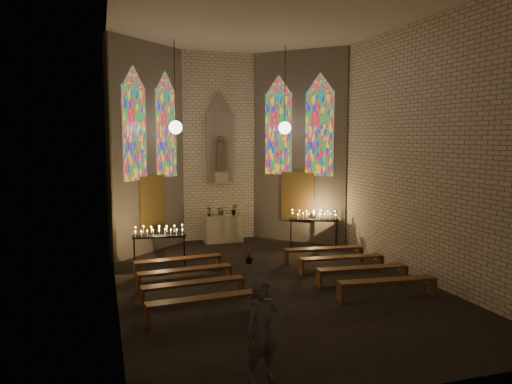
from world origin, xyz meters
TOP-DOWN VIEW (x-y plane):
  - floor at (0.00, 0.00)m, footprint 12.00×12.00m
  - room at (-0.00, 3.37)m, footprint 8.22×12.43m
  - altar at (0.00, 5.45)m, footprint 1.40×0.60m
  - flower_vase_left at (-0.55, 5.38)m, footprint 0.20×0.15m
  - flower_vase_center at (-0.07, 5.51)m, footprint 0.42×0.40m
  - flower_vase_right at (0.40, 5.40)m, footprint 0.27×0.25m
  - aisle_flower_pot at (0.02, 2.15)m, footprint 0.24×0.24m
  - votive_stand_left at (-2.66, 2.65)m, footprint 1.62×0.56m
  - votive_stand_right at (2.82, 3.60)m, footprint 1.75×0.96m
  - pew_left_0 at (-2.26, 1.53)m, footprint 2.50×0.56m
  - pew_right_0 at (2.26, 1.53)m, footprint 2.50×0.56m
  - pew_left_1 at (-2.26, 0.33)m, footprint 2.50×0.56m
  - pew_right_1 at (2.26, 0.33)m, footprint 2.50×0.56m
  - pew_left_2 at (-2.26, -0.87)m, footprint 2.50×0.56m
  - pew_right_2 at (2.26, -0.87)m, footprint 2.50×0.56m
  - pew_left_3 at (-2.26, -2.07)m, footprint 2.50×0.56m
  - pew_right_3 at (2.26, -2.07)m, footprint 2.50×0.56m
  - visitor at (-1.89, -5.05)m, footprint 0.67×0.51m

SIDE VIEW (x-z plane):
  - floor at x=0.00m, z-range 0.00..0.00m
  - aisle_flower_pot at x=0.02m, z-range 0.00..0.41m
  - pew_left_0 at x=-2.26m, z-range 0.15..0.62m
  - pew_right_0 at x=2.26m, z-range 0.15..0.62m
  - pew_left_1 at x=-2.26m, z-range 0.15..0.62m
  - pew_right_1 at x=2.26m, z-range 0.15..0.62m
  - pew_left_2 at x=-2.26m, z-range 0.15..0.62m
  - pew_right_2 at x=2.26m, z-range 0.15..0.62m
  - pew_left_3 at x=-2.26m, z-range 0.15..0.62m
  - pew_right_3 at x=2.26m, z-range 0.15..0.62m
  - altar at x=0.00m, z-range 0.00..1.00m
  - visitor at x=-1.89m, z-range 0.00..1.66m
  - votive_stand_left at x=-2.66m, z-range 0.42..1.58m
  - votive_stand_right at x=2.82m, z-range 0.45..1.71m
  - flower_vase_left at x=-0.55m, z-range 1.00..1.35m
  - flower_vase_center at x=-0.07m, z-range 1.00..1.37m
  - flower_vase_right at x=0.40m, z-range 1.00..1.41m
  - room at x=0.00m, z-range 0.21..7.22m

